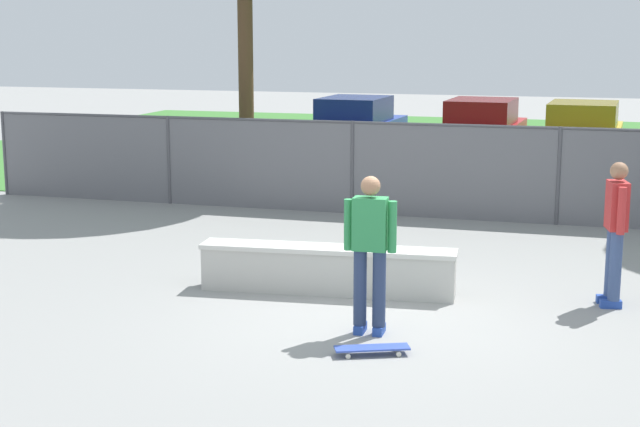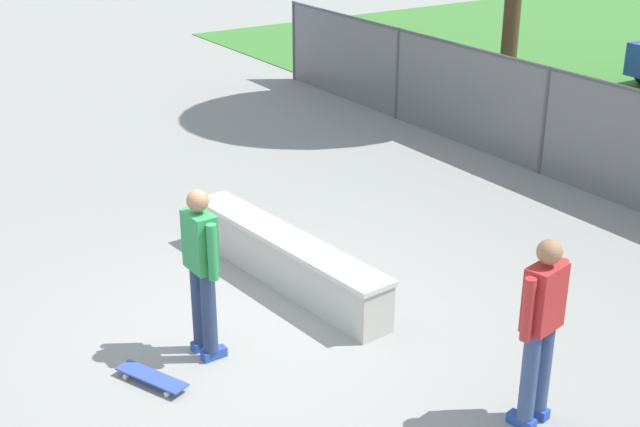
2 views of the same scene
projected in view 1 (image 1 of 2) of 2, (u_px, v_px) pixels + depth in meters
ground_plane at (371, 319)px, 11.31m from camera, size 80.00×80.00×0.00m
grass_strip at (505, 151)px, 27.04m from camera, size 30.76×20.00×0.02m
concrete_ledge at (328, 269)px, 12.41m from camera, size 3.40×0.78×0.62m
skateboarder at (370, 248)px, 10.59m from camera, size 0.60×0.28×1.82m
skateboard at (372, 348)px, 10.06m from camera, size 0.81×0.50×0.09m
chainlink_fence at (452, 167)px, 17.16m from camera, size 18.83×0.07×1.75m
car_blue at (356, 128)px, 25.27m from camera, size 2.18×4.28×1.66m
car_red at (482, 131)px, 24.51m from camera, size 2.18×4.28×1.66m
car_yellow at (582, 135)px, 23.49m from camera, size 2.18×4.28×1.66m
bystander at (616, 227)px, 11.70m from camera, size 0.33×0.59×1.82m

